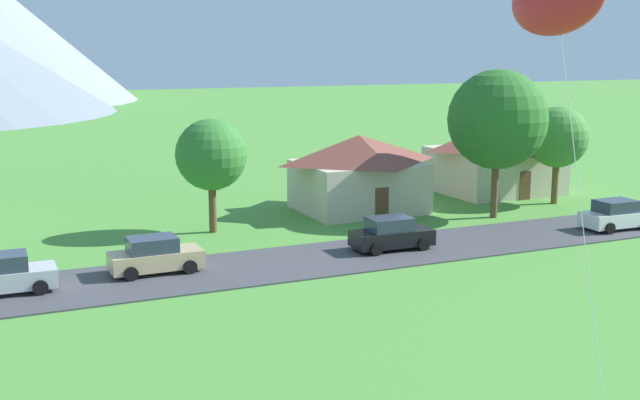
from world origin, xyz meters
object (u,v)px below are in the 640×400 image
tree_center (498,120)px  kite_flyer_with_kite (556,2)px  tree_right_of_center (558,137)px  parked_car_silver_east_end (3,275)px  parked_car_white_west_end (616,215)px  parked_car_tan_mid_east (155,256)px  house_right_center (494,157)px  tree_left_of_center (211,155)px  parked_car_black_mid_west (391,234)px  house_leftmost (358,172)px

tree_center → kite_flyer_with_kite: kite_flyer_with_kite is taller
tree_right_of_center → parked_car_silver_east_end: 35.62m
tree_right_of_center → parked_car_white_west_end: size_ratio=1.54×
parked_car_tan_mid_east → house_right_center: bearing=22.6°
tree_left_of_center → parked_car_black_mid_west: 11.17m
house_right_center → parked_car_white_west_end: 13.33m
tree_right_of_center → kite_flyer_with_kite: 33.97m
tree_right_of_center → kite_flyer_with_kite: size_ratio=0.52×
house_leftmost → house_right_center: house_right_center is taller
tree_center → parked_car_tan_mid_east: size_ratio=2.15×
tree_center → kite_flyer_with_kite: (-15.54, -22.95, 5.36)m
parked_car_black_mid_west → kite_flyer_with_kite: (-5.74, -18.37, 10.53)m
parked_car_white_west_end → parked_car_tan_mid_east: same height
parked_car_tan_mid_east → kite_flyer_with_kite: bearing=-71.6°
kite_flyer_with_kite → parked_car_black_mid_west: bearing=72.7°
house_leftmost → tree_left_of_center: (-10.29, -2.10, 1.89)m
tree_right_of_center → house_leftmost: bearing=166.0°
tree_right_of_center → parked_car_tan_mid_east: (-28.31, -5.92, -3.61)m
tree_center → parked_car_black_mid_west: bearing=-155.0°
house_leftmost → tree_center: bearing=-38.3°
house_right_center → parked_car_black_mid_west: house_right_center is taller
house_leftmost → tree_center: size_ratio=0.87×
house_leftmost → kite_flyer_with_kite: (-8.84, -28.24, 8.87)m
house_right_center → tree_left_of_center: bearing=-169.3°
parked_car_black_mid_west → parked_car_tan_mid_east: same height
parked_car_tan_mid_east → parked_car_silver_east_end: 6.57m
tree_right_of_center → parked_car_black_mid_west: (-16.23, -6.59, -3.61)m
house_right_center → parked_car_black_mid_west: (-15.22, -12.02, -1.67)m
tree_right_of_center → parked_car_black_mid_west: 17.89m
tree_left_of_center → parked_car_white_west_end: size_ratio=1.52×
house_right_center → parked_car_silver_east_end: (-33.84, -11.86, -1.67)m
house_right_center → parked_car_black_mid_west: size_ratio=2.01×
parked_car_tan_mid_east → parked_car_white_west_end: bearing=-4.0°
house_leftmost → parked_car_white_west_end: 15.68m
house_leftmost → tree_right_of_center: (13.14, -3.28, 1.95)m
tree_right_of_center → parked_car_black_mid_west: tree_right_of_center is taller
house_right_center → parked_car_tan_mid_east: house_right_center is taller
tree_right_of_center → parked_car_black_mid_west: bearing=-157.9°
parked_car_tan_mid_east → parked_car_silver_east_end: (-6.55, -0.51, 0.00)m
parked_car_white_west_end → parked_car_tan_mid_east: bearing=176.0°
tree_left_of_center → parked_car_white_west_end: 23.38m
house_right_center → parked_car_white_west_end: size_ratio=2.01×
tree_center → tree_right_of_center: bearing=17.4°
parked_car_white_west_end → house_leftmost: bearing=134.9°
house_leftmost → parked_car_silver_east_end: bearing=-155.9°
tree_right_of_center → parked_car_white_west_end: (-2.12, -7.75, -3.61)m
house_leftmost → parked_car_black_mid_west: (-3.10, -9.87, -1.66)m
parked_car_white_west_end → parked_car_black_mid_west: same height
tree_right_of_center → parked_car_silver_east_end: bearing=-169.5°
house_leftmost → parked_car_tan_mid_east: (-15.17, -9.20, -1.66)m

